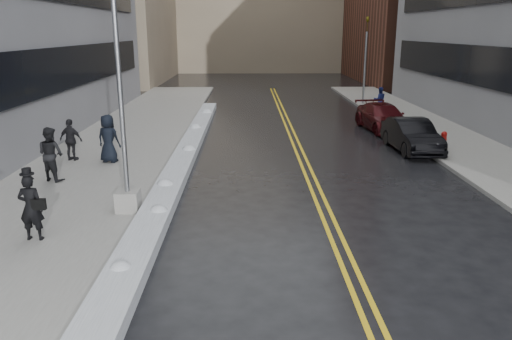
{
  "coord_description": "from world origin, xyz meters",
  "views": [
    {
      "loc": [
        0.2,
        -11.78,
        5.23
      ],
      "look_at": [
        0.43,
        2.22,
        1.3
      ],
      "focal_mm": 35.0,
      "sensor_mm": 36.0,
      "label": 1
    }
  ],
  "objects_px": {
    "lamppost": "(123,130)",
    "fire_hydrant": "(444,139)",
    "pedestrian_d": "(71,140)",
    "pedestrian_c": "(108,139)",
    "pedestrian_east": "(380,100)",
    "pedestrian_b": "(51,154)",
    "pedestrian_fedora": "(31,207)",
    "car_maroon": "(383,117)",
    "car_black": "(412,135)",
    "traffic_signal": "(365,57)"
  },
  "relations": [
    {
      "from": "lamppost",
      "to": "pedestrian_east",
      "type": "distance_m",
      "value": 21.76
    },
    {
      "from": "pedestrian_east",
      "to": "traffic_signal",
      "type": "bearing_deg",
      "value": -88.24
    },
    {
      "from": "pedestrian_c",
      "to": "pedestrian_east",
      "type": "relative_size",
      "value": 1.2
    },
    {
      "from": "pedestrian_d",
      "to": "car_maroon",
      "type": "xyz_separation_m",
      "value": [
        14.41,
        6.88,
        -0.29
      ]
    },
    {
      "from": "pedestrian_fedora",
      "to": "pedestrian_b",
      "type": "distance_m",
      "value": 5.37
    },
    {
      "from": "fire_hydrant",
      "to": "pedestrian_d",
      "type": "xyz_separation_m",
      "value": [
        -15.91,
        -2.08,
        0.44
      ]
    },
    {
      "from": "pedestrian_fedora",
      "to": "pedestrian_d",
      "type": "height_order",
      "value": "pedestrian_fedora"
    },
    {
      "from": "traffic_signal",
      "to": "pedestrian_east",
      "type": "bearing_deg",
      "value": -87.41
    },
    {
      "from": "fire_hydrant",
      "to": "pedestrian_c",
      "type": "height_order",
      "value": "pedestrian_c"
    },
    {
      "from": "fire_hydrant",
      "to": "pedestrian_b",
      "type": "distance_m",
      "value": 16.39
    },
    {
      "from": "pedestrian_d",
      "to": "pedestrian_fedora",
      "type": "bearing_deg",
      "value": 117.23
    },
    {
      "from": "traffic_signal",
      "to": "pedestrian_b",
      "type": "xyz_separation_m",
      "value": [
        -15.14,
        -18.89,
        -2.3
      ]
    },
    {
      "from": "car_maroon",
      "to": "car_black",
      "type": "bearing_deg",
      "value": -95.76
    },
    {
      "from": "pedestrian_b",
      "to": "car_black",
      "type": "distance_m",
      "value": 14.93
    },
    {
      "from": "fire_hydrant",
      "to": "traffic_signal",
      "type": "bearing_deg",
      "value": 92.05
    },
    {
      "from": "pedestrian_fedora",
      "to": "pedestrian_b",
      "type": "relative_size",
      "value": 0.9
    },
    {
      "from": "traffic_signal",
      "to": "pedestrian_fedora",
      "type": "distance_m",
      "value": 27.78
    },
    {
      "from": "lamppost",
      "to": "fire_hydrant",
      "type": "height_order",
      "value": "lamppost"
    },
    {
      "from": "car_maroon",
      "to": "lamppost",
      "type": "bearing_deg",
      "value": -135.92
    },
    {
      "from": "lamppost",
      "to": "pedestrian_d",
      "type": "relative_size",
      "value": 4.52
    },
    {
      "from": "car_black",
      "to": "pedestrian_b",
      "type": "bearing_deg",
      "value": -163.53
    },
    {
      "from": "car_maroon",
      "to": "pedestrian_fedora",
      "type": "bearing_deg",
      "value": -136.27
    },
    {
      "from": "pedestrian_d",
      "to": "lamppost",
      "type": "bearing_deg",
      "value": 136.41
    },
    {
      "from": "pedestrian_east",
      "to": "pedestrian_fedora",
      "type": "bearing_deg",
      "value": 54.65
    },
    {
      "from": "pedestrian_fedora",
      "to": "fire_hydrant",
      "type": "bearing_deg",
      "value": -142.97
    },
    {
      "from": "fire_hydrant",
      "to": "pedestrian_fedora",
      "type": "height_order",
      "value": "pedestrian_fedora"
    },
    {
      "from": "pedestrian_c",
      "to": "pedestrian_east",
      "type": "distance_m",
      "value": 18.76
    },
    {
      "from": "traffic_signal",
      "to": "car_black",
      "type": "distance_m",
      "value": 14.4
    },
    {
      "from": "pedestrian_east",
      "to": "pedestrian_c",
      "type": "bearing_deg",
      "value": 40.9
    },
    {
      "from": "fire_hydrant",
      "to": "pedestrian_east",
      "type": "xyz_separation_m",
      "value": [
        -0.32,
        10.1,
        0.4
      ]
    },
    {
      "from": "traffic_signal",
      "to": "car_maroon",
      "type": "height_order",
      "value": "traffic_signal"
    },
    {
      "from": "pedestrian_b",
      "to": "traffic_signal",
      "type": "bearing_deg",
      "value": -103.11
    },
    {
      "from": "pedestrian_b",
      "to": "car_maroon",
      "type": "relative_size",
      "value": 0.39
    },
    {
      "from": "pedestrian_d",
      "to": "fire_hydrant",
      "type": "bearing_deg",
      "value": -157.49
    },
    {
      "from": "pedestrian_c",
      "to": "pedestrian_d",
      "type": "relative_size",
      "value": 1.13
    },
    {
      "from": "car_maroon",
      "to": "pedestrian_c",
      "type": "bearing_deg",
      "value": -156.53
    },
    {
      "from": "pedestrian_c",
      "to": "pedestrian_east",
      "type": "bearing_deg",
      "value": -121.57
    },
    {
      "from": "pedestrian_c",
      "to": "car_maroon",
      "type": "bearing_deg",
      "value": -134.06
    },
    {
      "from": "pedestrian_fedora",
      "to": "pedestrian_d",
      "type": "distance_m",
      "value": 8.16
    },
    {
      "from": "lamppost",
      "to": "pedestrian_c",
      "type": "distance_m",
      "value": 6.14
    },
    {
      "from": "pedestrian_d",
      "to": "car_black",
      "type": "distance_m",
      "value": 14.54
    },
    {
      "from": "pedestrian_b",
      "to": "pedestrian_east",
      "type": "bearing_deg",
      "value": -110.0
    },
    {
      "from": "lamppost",
      "to": "car_black",
      "type": "distance_m",
      "value": 13.49
    },
    {
      "from": "fire_hydrant",
      "to": "pedestrian_east",
      "type": "height_order",
      "value": "pedestrian_east"
    },
    {
      "from": "fire_hydrant",
      "to": "pedestrian_d",
      "type": "relative_size",
      "value": 0.43
    },
    {
      "from": "fire_hydrant",
      "to": "pedestrian_c",
      "type": "xyz_separation_m",
      "value": [
        -14.32,
        -2.38,
        0.56
      ]
    },
    {
      "from": "traffic_signal",
      "to": "lamppost",
      "type": "bearing_deg",
      "value": -118.21
    },
    {
      "from": "pedestrian_c",
      "to": "car_maroon",
      "type": "distance_m",
      "value": 14.7
    },
    {
      "from": "pedestrian_b",
      "to": "pedestrian_east",
      "type": "distance_m",
      "value": 21.43
    },
    {
      "from": "car_maroon",
      "to": "fire_hydrant",
      "type": "bearing_deg",
      "value": -78.4
    }
  ]
}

